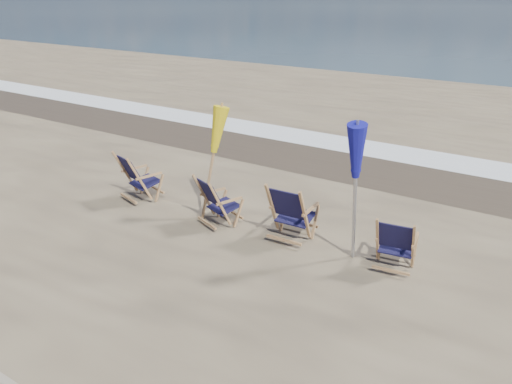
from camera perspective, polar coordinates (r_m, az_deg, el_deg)
surf_foam at (r=13.97m, az=13.64°, el=4.75°), size 200.00×1.40×0.01m
wet_sand_strip at (r=12.62m, az=11.33°, el=3.03°), size 200.00×2.60×0.00m
beach_chair_0 at (r=10.15m, az=-13.14°, el=1.17°), size 0.87×0.93×1.07m
beach_chair_1 at (r=8.88m, az=-4.12°, el=-1.71°), size 0.85×0.89×0.99m
beach_chair_2 at (r=8.36m, az=5.60°, el=-2.94°), size 0.74×0.82×1.11m
beach_chair_3 at (r=7.89m, az=17.50°, el=-6.21°), size 0.70×0.77×0.96m
umbrella_yellow at (r=9.12m, az=-5.32°, el=6.48°), size 0.30×0.30×2.15m
umbrella_blue at (r=7.52m, az=11.64°, el=4.16°), size 0.30×0.30×2.36m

